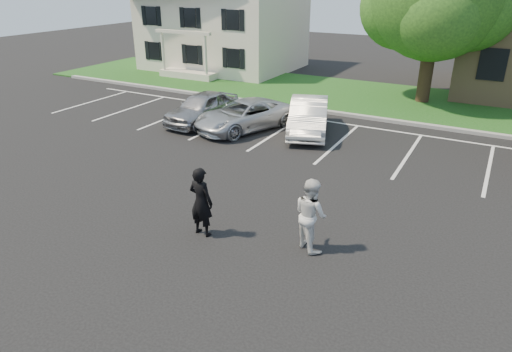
{
  "coord_description": "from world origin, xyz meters",
  "views": [
    {
      "loc": [
        5.48,
        -9.04,
        6.29
      ],
      "look_at": [
        0.0,
        1.0,
        1.25
      ],
      "focal_mm": 32.0,
      "sensor_mm": 36.0,
      "label": 1
    }
  ],
  "objects": [
    {
      "name": "man_black_suit",
      "position": [
        -0.78,
        -0.52,
        0.95
      ],
      "size": [
        0.72,
        0.49,
        1.9
      ],
      "primitive_type": "imported",
      "rotation": [
        0.0,
        0.0,
        3.08
      ],
      "color": "black",
      "rests_on": "ground"
    },
    {
      "name": "grass_strip",
      "position": [
        0.0,
        16.0,
        0.04
      ],
      "size": [
        44.0,
        8.0,
        0.08
      ],
      "primitive_type": "cube",
      "color": "#0F490D",
      "rests_on": "ground"
    },
    {
      "name": "curb",
      "position": [
        0.0,
        12.0,
        0.07
      ],
      "size": [
        40.0,
        0.3,
        0.15
      ],
      "primitive_type": "cube",
      "color": "gray",
      "rests_on": "ground"
    },
    {
      "name": "man_white_shirt",
      "position": [
        1.95,
        0.23,
        0.94
      ],
      "size": [
        1.15,
        1.09,
        1.87
      ],
      "primitive_type": "imported",
      "rotation": [
        0.0,
        0.0,
        2.55
      ],
      "color": "silver",
      "rests_on": "ground"
    },
    {
      "name": "stall_lines",
      "position": [
        1.4,
        8.95,
        0.01
      ],
      "size": [
        34.0,
        5.36,
        0.01
      ],
      "color": "silver",
      "rests_on": "ground"
    },
    {
      "name": "ground_plane",
      "position": [
        0.0,
        0.0,
        0.0
      ],
      "size": [
        90.0,
        90.0,
        0.0
      ],
      "primitive_type": "plane",
      "color": "black",
      "rests_on": "ground"
    },
    {
      "name": "house",
      "position": [
        -13.0,
        19.97,
        3.83
      ],
      "size": [
        10.3,
        9.22,
        7.6
      ],
      "color": "beige",
      "rests_on": "ground"
    },
    {
      "name": "car_silver_minivan",
      "position": [
        -4.3,
        7.78,
        0.65
      ],
      "size": [
        3.7,
        5.12,
        1.29
      ],
      "primitive_type": "imported",
      "rotation": [
        0.0,
        0.0,
        -0.37
      ],
      "color": "#B8BBC0",
      "rests_on": "ground"
    },
    {
      "name": "car_silver_west",
      "position": [
        -6.5,
        7.74,
        0.71
      ],
      "size": [
        1.97,
        4.28,
        1.42
      ],
      "primitive_type": "imported",
      "rotation": [
        0.0,
        0.0,
        -0.07
      ],
      "color": "#9F9FA4",
      "rests_on": "ground"
    },
    {
      "name": "car_white_sedan",
      "position": [
        -1.64,
        8.74,
        0.74
      ],
      "size": [
        2.98,
        4.74,
        1.48
      ],
      "primitive_type": "imported",
      "rotation": [
        0.0,
        0.0,
        0.34
      ],
      "color": "silver",
      "rests_on": "ground"
    }
  ]
}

